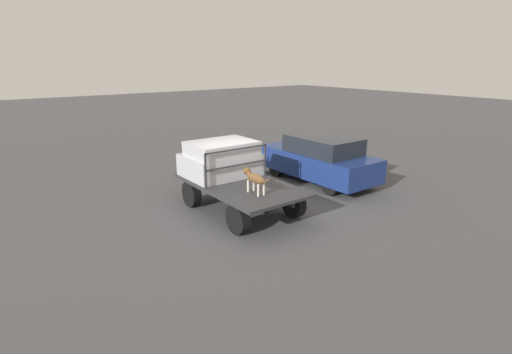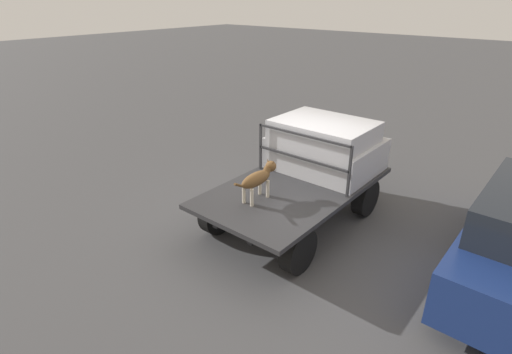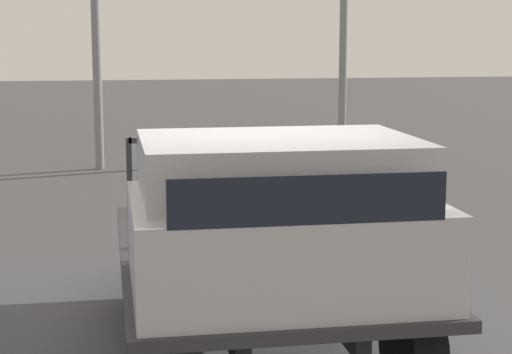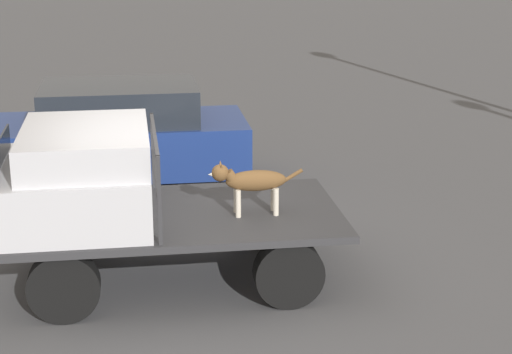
# 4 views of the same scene
# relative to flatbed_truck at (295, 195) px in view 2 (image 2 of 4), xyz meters

# --- Properties ---
(ground_plane) EXTENTS (80.00, 80.00, 0.00)m
(ground_plane) POSITION_rel_flatbed_truck_xyz_m (0.00, 0.00, -0.59)
(ground_plane) COLOR #474749
(flatbed_truck) EXTENTS (3.74, 2.08, 0.80)m
(flatbed_truck) POSITION_rel_flatbed_truck_xyz_m (0.00, 0.00, 0.00)
(flatbed_truck) COLOR black
(flatbed_truck) RESTS_ON ground
(truck_cab) EXTENTS (1.58, 1.96, 1.00)m
(truck_cab) POSITION_rel_flatbed_truck_xyz_m (0.99, 0.00, 0.69)
(truck_cab) COLOR #B7B7BC
(truck_cab) RESTS_ON flatbed_truck
(truck_headboard) EXTENTS (0.04, 1.96, 0.93)m
(truck_headboard) POSITION_rel_flatbed_truck_xyz_m (0.17, 0.00, 0.83)
(truck_headboard) COLOR #2D2D30
(truck_headboard) RESTS_ON flatbed_truck
(dog) EXTENTS (1.05, 0.23, 0.62)m
(dog) POSITION_rel_flatbed_truck_xyz_m (-0.84, 0.17, 0.60)
(dog) COLOR beige
(dog) RESTS_ON flatbed_truck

